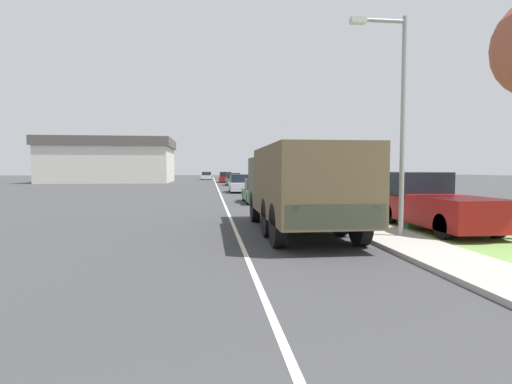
# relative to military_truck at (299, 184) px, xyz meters

# --- Properties ---
(ground_plane) EXTENTS (180.00, 180.00, 0.00)m
(ground_plane) POSITION_rel_military_truck_xyz_m (-2.06, 27.16, -1.60)
(ground_plane) COLOR #38383A
(lane_centre_stripe) EXTENTS (0.12, 120.00, 0.00)m
(lane_centre_stripe) POSITION_rel_military_truck_xyz_m (-2.06, 27.16, -1.60)
(lane_centre_stripe) COLOR silver
(lane_centre_stripe) RESTS_ON ground
(sidewalk_right) EXTENTS (1.80, 120.00, 0.12)m
(sidewalk_right) POSITION_rel_military_truck_xyz_m (2.44, 27.16, -1.54)
(sidewalk_right) COLOR #9E9B93
(sidewalk_right) RESTS_ON ground
(grass_strip_right) EXTENTS (7.00, 120.00, 0.02)m
(grass_strip_right) POSITION_rel_military_truck_xyz_m (6.84, 27.16, -1.59)
(grass_strip_right) COLOR #6B9347
(grass_strip_right) RESTS_ON ground
(military_truck) EXTENTS (2.59, 7.91, 2.76)m
(military_truck) POSITION_rel_military_truck_xyz_m (0.00, 0.00, 0.00)
(military_truck) COLOR #474C38
(military_truck) RESTS_ON ground
(car_nearest_ahead) EXTENTS (1.79, 4.35, 1.46)m
(car_nearest_ahead) POSITION_rel_military_truck_xyz_m (0.10, 11.76, -0.94)
(car_nearest_ahead) COLOR #336B3D
(car_nearest_ahead) RESTS_ON ground
(car_second_ahead) EXTENTS (1.73, 4.16, 1.58)m
(car_second_ahead) POSITION_rel_military_truck_xyz_m (-0.31, 22.44, -0.89)
(car_second_ahead) COLOR #B7BABF
(car_second_ahead) RESTS_ON ground
(car_third_ahead) EXTENTS (1.86, 4.06, 1.54)m
(car_third_ahead) POSITION_rel_military_truck_xyz_m (0.04, 37.54, -0.91)
(car_third_ahead) COLOR #336B3D
(car_third_ahead) RESTS_ON ground
(car_fourth_ahead) EXTENTS (1.95, 4.81, 1.60)m
(car_fourth_ahead) POSITION_rel_military_truck_xyz_m (-0.51, 48.22, -0.88)
(car_fourth_ahead) COLOR maroon
(car_fourth_ahead) RESTS_ON ground
(car_farthest_ahead) EXTENTS (1.95, 4.56, 1.47)m
(car_farthest_ahead) POSITION_rel_military_truck_xyz_m (-3.51, 63.71, -0.93)
(car_farthest_ahead) COLOR silver
(car_farthest_ahead) RESTS_ON ground
(pickup_truck) EXTENTS (1.95, 5.26, 1.95)m
(pickup_truck) POSITION_rel_military_truck_xyz_m (4.77, 0.22, -0.69)
(pickup_truck) COLOR maroon
(pickup_truck) RESTS_ON grass_strip_right
(lamp_post) EXTENTS (1.69, 0.24, 6.35)m
(lamp_post) POSITION_rel_military_truck_xyz_m (2.46, -1.66, 2.35)
(lamp_post) COLOR gray
(lamp_post) RESTS_ON sidewalk_right
(utility_box) EXTENTS (0.55, 0.45, 0.70)m
(utility_box) POSITION_rel_military_truck_xyz_m (4.14, 0.39, -1.23)
(utility_box) COLOR #3D7042
(utility_box) RESTS_ON grass_strip_right
(building_distant) EXTENTS (18.75, 13.04, 6.65)m
(building_distant) POSITION_rel_military_truck_xyz_m (-17.96, 50.76, 1.77)
(building_distant) COLOR beige
(building_distant) RESTS_ON ground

